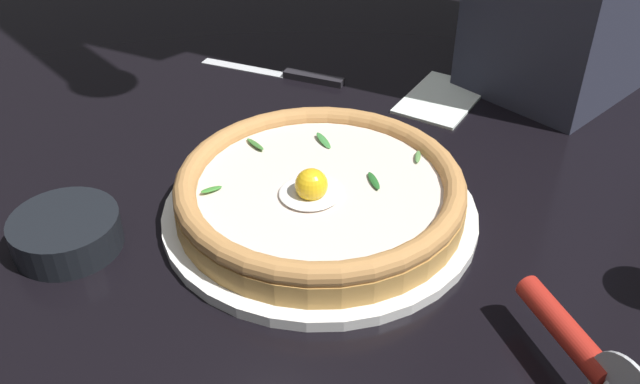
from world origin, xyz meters
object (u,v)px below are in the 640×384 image
pizza (320,190)px  side_bowl (66,232)px  table_knife (292,75)px  folded_napkin (439,96)px  pizza_cutter (578,349)px

pizza → side_bowl: pizza is taller
side_bowl → table_knife: 0.44m
folded_napkin → table_knife: bearing=-70.3°
side_bowl → folded_napkin: (-0.51, 0.14, -0.01)m
side_bowl → table_knife: size_ratio=0.49×
pizza_cutter → folded_napkin: pizza_cutter is taller
pizza_cutter → table_knife: size_ratio=0.66×
pizza → table_knife: pizza is taller
table_knife → folded_napkin: bearing=109.7°
pizza_cutter → table_knife: (-0.29, -0.53, -0.03)m
side_bowl → pizza_cutter: bearing=107.4°
table_knife → folded_napkin: table_knife is taller
pizza → folded_napkin: size_ratio=2.17×
table_knife → folded_napkin: (-0.07, 0.20, 0.00)m
pizza_cutter → pizza: bearing=-99.5°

